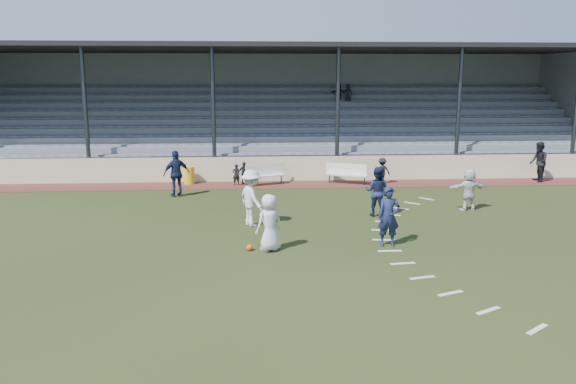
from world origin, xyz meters
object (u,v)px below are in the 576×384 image
(bench_left, at_px, (265,173))
(bench_right, at_px, (346,172))
(official, at_px, (539,162))
(trash_bin, at_px, (189,175))
(player_white_lead, at_px, (269,223))
(player_navy_lead, at_px, (389,216))
(football, at_px, (250,247))

(bench_left, distance_m, bench_right, 3.89)
(bench_right, relative_size, official, 1.02)
(bench_right, xyz_separation_m, trash_bin, (-7.49, 0.40, -0.15))
(trash_bin, height_order, player_white_lead, player_white_lead)
(player_white_lead, xyz_separation_m, player_navy_lead, (3.60, 0.28, 0.06))
(bench_left, relative_size, player_white_lead, 1.17)
(bench_left, distance_m, football, 10.27)
(player_white_lead, xyz_separation_m, official, (13.35, 10.17, 0.14))
(trash_bin, relative_size, player_white_lead, 0.48)
(football, height_order, player_navy_lead, player_navy_lead)
(football, relative_size, player_white_lead, 0.12)
(bench_left, distance_m, trash_bin, 3.63)
(bench_right, bearing_deg, official, 23.32)
(official, bearing_deg, trash_bin, -82.52)
(trash_bin, bearing_deg, bench_right, -3.06)
(player_white_lead, bearing_deg, trash_bin, -102.83)
(trash_bin, xyz_separation_m, football, (2.90, -10.67, -0.33))
(bench_left, relative_size, official, 1.03)
(bench_left, bearing_deg, football, -117.49)
(bench_right, xyz_separation_m, player_navy_lead, (-0.40, -10.03, 0.32))
(bench_right, relative_size, football, 10.14)
(bench_right, xyz_separation_m, player_white_lead, (-4.00, -10.31, 0.26))
(football, distance_m, player_navy_lead, 4.27)
(bench_left, distance_m, player_navy_lead, 10.58)
(bench_left, xyz_separation_m, trash_bin, (-3.60, 0.44, -0.15))
(trash_bin, distance_m, player_white_lead, 11.27)
(bench_right, distance_m, football, 11.26)
(bench_right, height_order, trash_bin, bench_right)
(player_white_lead, relative_size, official, 0.87)
(bench_right, height_order, player_navy_lead, player_navy_lead)
(player_white_lead, height_order, official, official)
(trash_bin, bearing_deg, player_white_lead, -71.95)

